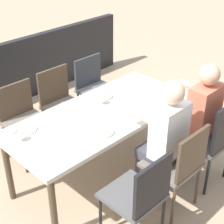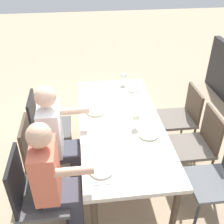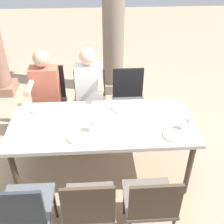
# 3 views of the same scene
# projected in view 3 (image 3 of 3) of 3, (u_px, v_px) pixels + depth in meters

# --- Properties ---
(ground_plane) EXTENTS (16.00, 16.00, 0.00)m
(ground_plane) POSITION_uv_depth(u_px,v_px,m) (103.00, 172.00, 3.29)
(ground_plane) COLOR tan
(dining_table) EXTENTS (1.94, 0.86, 0.75)m
(dining_table) POSITION_uv_depth(u_px,v_px,m) (102.00, 127.00, 2.90)
(dining_table) COLOR beige
(dining_table) RESTS_ON ground
(chair_west_north) EXTENTS (0.44, 0.44, 0.97)m
(chair_west_north) POSITION_uv_depth(u_px,v_px,m) (49.00, 98.00, 3.65)
(chair_west_north) COLOR #4F4F50
(chair_west_north) RESTS_ON ground
(chair_west_south) EXTENTS (0.44, 0.44, 0.86)m
(chair_west_south) POSITION_uv_depth(u_px,v_px,m) (24.00, 209.00, 2.27)
(chair_west_south) COLOR #5B5E61
(chair_west_south) RESTS_ON ground
(chair_mid_north) EXTENTS (0.44, 0.44, 0.91)m
(chair_mid_north) POSITION_uv_depth(u_px,v_px,m) (90.00, 98.00, 3.68)
(chair_mid_north) COLOR #6A6158
(chair_mid_north) RESTS_ON ground
(chair_mid_south) EXTENTS (0.44, 0.44, 0.88)m
(chair_mid_south) POSITION_uv_depth(u_px,v_px,m) (90.00, 206.00, 2.30)
(chair_mid_south) COLOR #6A6158
(chair_mid_south) RESTS_ON ground
(chair_east_north) EXTENTS (0.44, 0.44, 0.90)m
(chair_east_north) POSITION_uv_depth(u_px,v_px,m) (129.00, 98.00, 3.72)
(chair_east_north) COLOR #4F4F50
(chair_east_north) RESTS_ON ground
(chair_east_south) EXTENTS (0.44, 0.44, 0.86)m
(chair_east_south) POSITION_uv_depth(u_px,v_px,m) (151.00, 202.00, 2.32)
(chair_east_south) COLOR #6A6158
(chair_east_south) RESTS_ON ground
(diner_woman_green) EXTENTS (0.35, 0.49, 1.28)m
(diner_woman_green) POSITION_uv_depth(u_px,v_px,m) (46.00, 97.00, 3.41)
(diner_woman_green) COLOR #3F3F4C
(diner_woman_green) RESTS_ON ground
(diner_man_white) EXTENTS (0.35, 0.49, 1.29)m
(diner_man_white) POSITION_uv_depth(u_px,v_px,m) (90.00, 96.00, 3.43)
(diner_man_white) COLOR #3F3F4C
(diner_man_white) RESTS_ON ground
(stone_column_centre) EXTENTS (0.46, 0.46, 2.79)m
(stone_column_centre) POSITION_uv_depth(u_px,v_px,m) (113.00, 11.00, 4.20)
(stone_column_centre) COLOR gray
(stone_column_centre) RESTS_ON ground
(plate_0) EXTENTS (0.21, 0.21, 0.02)m
(plate_0) POSITION_uv_depth(u_px,v_px,m) (41.00, 110.00, 3.04)
(plate_0) COLOR white
(plate_0) RESTS_ON dining_table
(fork_0) EXTENTS (0.02, 0.17, 0.01)m
(fork_0) POSITION_uv_depth(u_px,v_px,m) (28.00, 111.00, 3.04)
(fork_0) COLOR silver
(fork_0) RESTS_ON dining_table
(spoon_0) EXTENTS (0.02, 0.17, 0.01)m
(spoon_0) POSITION_uv_depth(u_px,v_px,m) (55.00, 110.00, 3.06)
(spoon_0) COLOR silver
(spoon_0) RESTS_ON dining_table
(plate_1) EXTENTS (0.21, 0.21, 0.02)m
(plate_1) POSITION_uv_depth(u_px,v_px,m) (77.00, 137.00, 2.65)
(plate_1) COLOR silver
(plate_1) RESTS_ON dining_table
(wine_glass_1) EXTENTS (0.08, 0.08, 0.15)m
(wine_glass_1) POSITION_uv_depth(u_px,v_px,m) (93.00, 122.00, 2.69)
(wine_glass_1) COLOR white
(wine_glass_1) RESTS_ON dining_table
(fork_1) EXTENTS (0.02, 0.17, 0.01)m
(fork_1) POSITION_uv_depth(u_px,v_px,m) (62.00, 138.00, 2.65)
(fork_1) COLOR silver
(fork_1) RESTS_ON dining_table
(spoon_1) EXTENTS (0.02, 0.17, 0.01)m
(spoon_1) POSITION_uv_depth(u_px,v_px,m) (93.00, 137.00, 2.66)
(spoon_1) COLOR silver
(spoon_1) RESTS_ON dining_table
(plate_2) EXTENTS (0.23, 0.23, 0.02)m
(plate_2) POSITION_uv_depth(u_px,v_px,m) (121.00, 108.00, 3.07)
(plate_2) COLOR silver
(plate_2) RESTS_ON dining_table
(fork_2) EXTENTS (0.03, 0.17, 0.01)m
(fork_2) POSITION_uv_depth(u_px,v_px,m) (108.00, 109.00, 3.07)
(fork_2) COLOR silver
(fork_2) RESTS_ON dining_table
(spoon_2) EXTENTS (0.02, 0.17, 0.01)m
(spoon_2) POSITION_uv_depth(u_px,v_px,m) (135.00, 108.00, 3.08)
(spoon_2) COLOR silver
(spoon_2) RESTS_ON dining_table
(plate_3) EXTENTS (0.21, 0.21, 0.02)m
(plate_3) POSITION_uv_depth(u_px,v_px,m) (173.00, 135.00, 2.67)
(plate_3) COLOR white
(plate_3) RESTS_ON dining_table
(wine_glass_3) EXTENTS (0.07, 0.07, 0.15)m
(wine_glass_3) POSITION_uv_depth(u_px,v_px,m) (189.00, 120.00, 2.71)
(wine_glass_3) COLOR white
(wine_glass_3) RESTS_ON dining_table
(fork_3) EXTENTS (0.02, 0.17, 0.01)m
(fork_3) POSITION_uv_depth(u_px,v_px,m) (158.00, 136.00, 2.67)
(fork_3) COLOR silver
(fork_3) RESTS_ON dining_table
(spoon_3) EXTENTS (0.03, 0.17, 0.01)m
(spoon_3) POSITION_uv_depth(u_px,v_px,m) (188.00, 135.00, 2.68)
(spoon_3) COLOR silver
(spoon_3) RESTS_ON dining_table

